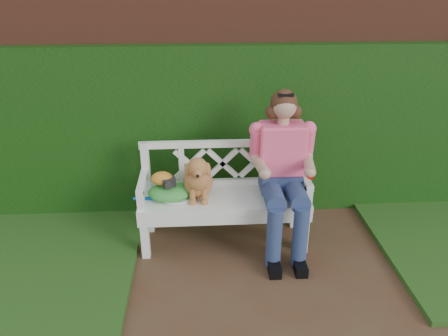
{
  "coord_description": "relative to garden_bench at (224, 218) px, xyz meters",
  "views": [
    {
      "loc": [
        -0.52,
        -2.34,
        2.35
      ],
      "look_at": [
        -0.31,
        1.08,
        0.75
      ],
      "focal_mm": 35.0,
      "sensor_mm": 36.0,
      "label": 1
    }
  ],
  "objects": [
    {
      "name": "ground",
      "position": [
        0.31,
        -1.08,
        -0.24
      ],
      "size": [
        60.0,
        60.0,
        0.0
      ],
      "primitive_type": "plane",
      "color": "#4C2B1A"
    },
    {
      "name": "brick_wall",
      "position": [
        0.31,
        0.82,
        0.86
      ],
      "size": [
        10.0,
        0.3,
        2.2
      ],
      "primitive_type": "cube",
      "color": "brown",
      "rests_on": "ground"
    },
    {
      "name": "ivy_hedge",
      "position": [
        0.31,
        0.6,
        0.61
      ],
      "size": [
        10.0,
        0.18,
        1.7
      ],
      "primitive_type": "cube",
      "color": "#205311",
      "rests_on": "ground"
    },
    {
      "name": "garden_bench",
      "position": [
        0.0,
        0.0,
        0.0
      ],
      "size": [
        1.59,
        0.63,
        0.48
      ],
      "primitive_type": null,
      "rotation": [
        0.0,
        0.0,
        -0.02
      ],
      "color": "white",
      "rests_on": "ground"
    },
    {
      "name": "seated_woman",
      "position": [
        0.5,
        -0.02,
        0.47
      ],
      "size": [
        0.61,
        0.81,
        1.41
      ],
      "primitive_type": null,
      "rotation": [
        0.0,
        0.0,
        -0.02
      ],
      "color": "red",
      "rests_on": "ground"
    },
    {
      "name": "dog",
      "position": [
        -0.23,
        -0.01,
        0.45
      ],
      "size": [
        0.35,
        0.43,
        0.42
      ],
      "primitive_type": null,
      "rotation": [
        0.0,
        0.0,
        -0.2
      ],
      "color": "olive",
      "rests_on": "garden_bench"
    },
    {
      "name": "tennis_racket",
      "position": [
        -0.44,
        -0.04,
        0.25
      ],
      "size": [
        0.59,
        0.34,
        0.03
      ],
      "primitive_type": null,
      "rotation": [
        0.0,
        0.0,
        0.21
      ],
      "color": "beige",
      "rests_on": "garden_bench"
    },
    {
      "name": "green_bag",
      "position": [
        -0.48,
        -0.02,
        0.31
      ],
      "size": [
        0.38,
        0.3,
        0.13
      ],
      "primitive_type": null,
      "rotation": [
        0.0,
        0.0,
        0.0
      ],
      "color": "#266D30",
      "rests_on": "garden_bench"
    },
    {
      "name": "camera_item",
      "position": [
        -0.48,
        -0.03,
        0.41
      ],
      "size": [
        0.13,
        0.11,
        0.08
      ],
      "primitive_type": "cube",
      "rotation": [
        0.0,
        0.0,
        0.24
      ],
      "color": "#252424",
      "rests_on": "green_bag"
    },
    {
      "name": "baseball_glove",
      "position": [
        -0.54,
        -0.01,
        0.43
      ],
      "size": [
        0.2,
        0.16,
        0.12
      ],
      "primitive_type": "ellipsoid",
      "rotation": [
        0.0,
        0.0,
        0.11
      ],
      "color": "orange",
      "rests_on": "green_bag"
    }
  ]
}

